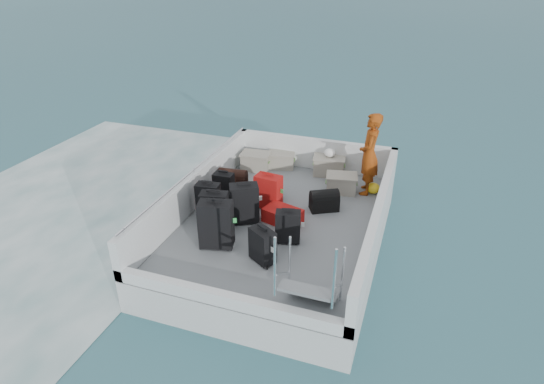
{
  "coord_description": "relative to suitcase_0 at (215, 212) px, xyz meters",
  "views": [
    {
      "loc": [
        2.2,
        -6.82,
        4.98
      ],
      "look_at": [
        -0.28,
        0.3,
        1.0
      ],
      "focal_mm": 30.0,
      "sensor_mm": 36.0,
      "label": 1
    }
  ],
  "objects": [
    {
      "name": "passenger",
      "position": [
        2.29,
        2.32,
        0.47
      ],
      "size": [
        0.45,
        0.65,
        1.67
      ],
      "primitive_type": "imported",
      "rotation": [
        0.0,
        0.0,
        -1.49
      ],
      "color": "#C75012",
      "rests_on": "deck"
    },
    {
      "name": "crate_2",
      "position": [
        1.38,
        2.9,
        -0.17
      ],
      "size": [
        0.71,
        0.54,
        0.39
      ],
      "primitive_type": "cube",
      "rotation": [
        0.0,
        0.0,
        0.15
      ],
      "color": "gray",
      "rests_on": "deck"
    },
    {
      "name": "white_bag",
      "position": [
        1.38,
        2.9,
        0.12
      ],
      "size": [
        0.24,
        0.24,
        0.18
      ],
      "primitive_type": "ellipsoid",
      "color": "white",
      "rests_on": "crate_2"
    },
    {
      "name": "deck",
      "position": [
        0.99,
        0.7,
        -0.37
      ],
      "size": [
        3.3,
        4.7,
        0.02
      ],
      "primitive_type": "cube",
      "color": "slate",
      "rests_on": "ferry_hull"
    },
    {
      "name": "suitcase_4",
      "position": [
        0.39,
        0.42,
        0.01
      ],
      "size": [
        0.59,
        0.5,
        0.74
      ],
      "primitive_type": "cube",
      "rotation": [
        0.0,
        0.0,
        0.49
      ],
      "color": "black",
      "rests_on": "deck"
    },
    {
      "name": "duffel_1",
      "position": [
        0.49,
        1.52,
        -0.2
      ],
      "size": [
        0.51,
        0.45,
        0.32
      ],
      "primitive_type": null,
      "rotation": [
        0.0,
        0.0,
        -0.45
      ],
      "color": "black",
      "rests_on": "deck"
    },
    {
      "name": "suitcase_1",
      "position": [
        -0.33,
        0.42,
        -0.04
      ],
      "size": [
        0.46,
        0.29,
        0.65
      ],
      "primitive_type": "cube",
      "rotation": [
        0.0,
        0.0,
        0.11
      ],
      "color": "black",
      "rests_on": "deck"
    },
    {
      "name": "duffel_2",
      "position": [
        1.65,
        1.33,
        -0.2
      ],
      "size": [
        0.61,
        0.52,
        0.32
      ],
      "primitive_type": null,
      "rotation": [
        0.0,
        0.0,
        0.5
      ],
      "color": "black",
      "rests_on": "deck"
    },
    {
      "name": "suitcase_3",
      "position": [
        0.25,
        -0.46,
        0.05
      ],
      "size": [
        0.61,
        0.44,
        0.83
      ],
      "primitive_type": "cube",
      "rotation": [
        0.0,
        0.0,
        0.23
      ],
      "color": "black",
      "rests_on": "deck"
    },
    {
      "name": "suitcase_7",
      "position": [
        1.32,
        0.06,
        -0.07
      ],
      "size": [
        0.46,
        0.33,
        0.58
      ],
      "primitive_type": "cube",
      "rotation": [
        0.0,
        0.0,
        0.24
      ],
      "color": "black",
      "rests_on": "deck"
    },
    {
      "name": "deck_fittings",
      "position": [
        1.33,
        0.38,
        0.01
      ],
      "size": [
        3.6,
        5.0,
        0.9
      ],
      "color": "white",
      "rests_on": "deck"
    },
    {
      "name": "crate_3",
      "position": [
        1.81,
        2.16,
        -0.19
      ],
      "size": [
        0.65,
        0.51,
        0.35
      ],
      "primitive_type": "cube",
      "rotation": [
        0.0,
        0.0,
        0.2
      ],
      "color": "gray",
      "rests_on": "deck"
    },
    {
      "name": "duffel_0",
      "position": [
        -0.37,
        1.6,
        -0.2
      ],
      "size": [
        0.62,
        0.36,
        0.32
      ],
      "primitive_type": null,
      "rotation": [
        0.0,
        0.0,
        0.1
      ],
      "color": "black",
      "rests_on": "deck"
    },
    {
      "name": "wake_foam",
      "position": [
        -3.81,
        0.7,
        -0.98
      ],
      "size": [
        10.0,
        10.0,
        0.0
      ],
      "primitive_type": "plane",
      "color": "white",
      "rests_on": "ground"
    },
    {
      "name": "ferry_hull",
      "position": [
        0.99,
        0.7,
        -0.68
      ],
      "size": [
        3.6,
        5.0,
        0.6
      ],
      "primitive_type": "cube",
      "color": "silver",
      "rests_on": "ground"
    },
    {
      "name": "crate_1",
      "position": [
        0.28,
        2.9,
        -0.2
      ],
      "size": [
        0.63,
        0.5,
        0.33
      ],
      "primitive_type": "cube",
      "rotation": [
        0.0,
        0.0,
        0.24
      ],
      "color": "gray",
      "rests_on": "deck"
    },
    {
      "name": "suitcase_0",
      "position": [
        0.0,
        0.0,
        0.0
      ],
      "size": [
        0.52,
        0.36,
        0.73
      ],
      "primitive_type": "cube",
      "rotation": [
        0.0,
        0.0,
        0.21
      ],
      "color": "black",
      "rests_on": "deck"
    },
    {
      "name": "suitcase_6",
      "position": [
        1.11,
        -0.61,
        -0.07
      ],
      "size": [
        0.49,
        0.44,
        0.59
      ],
      "primitive_type": "cube",
      "rotation": [
        0.0,
        0.0,
        -0.57
      ],
      "color": "black",
      "rests_on": "deck"
    },
    {
      "name": "suitcase_8",
      "position": [
        1.04,
        0.64,
        -0.23
      ],
      "size": [
        0.76,
        0.6,
        0.26
      ],
      "primitive_type": "cube",
      "rotation": [
        0.0,
        0.0,
        1.29
      ],
      "color": "#A1170C",
      "rests_on": "deck"
    },
    {
      "name": "ground",
      "position": [
        0.99,
        0.7,
        -0.98
      ],
      "size": [
        160.0,
        160.0,
        0.0
      ],
      "primitive_type": "plane",
      "color": "#163E4E",
      "rests_on": "ground"
    },
    {
      "name": "crate_0",
      "position": [
        -0.24,
        2.61,
        -0.18
      ],
      "size": [
        0.64,
        0.47,
        0.36
      ],
      "primitive_type": "cube",
      "rotation": [
        0.0,
        0.0,
        0.09
      ],
      "color": "gray",
      "rests_on": "deck"
    },
    {
      "name": "yellow_bag",
      "position": [
        2.44,
        2.32,
        -0.25
      ],
      "size": [
        0.28,
        0.26,
        0.22
      ],
      "primitive_type": "ellipsoid",
      "color": "yellow",
      "rests_on": "deck"
    },
    {
      "name": "suitcase_2",
      "position": [
        -0.32,
        1.08,
        -0.08
      ],
      "size": [
        0.39,
        0.24,
        0.56
      ],
      "primitive_type": "cube",
      "rotation": [
        0.0,
        0.0,
        0.03
      ],
      "color": "black",
      "rests_on": "deck"
    },
    {
      "name": "suitcase_5",
      "position": [
        0.62,
        1.06,
        -0.03
      ],
      "size": [
        0.52,
        0.35,
        0.67
      ],
      "primitive_type": "cube",
      "rotation": [
        0.0,
        0.0,
        -0.13
      ],
      "color": "#A1170C",
      "rests_on": "deck"
    }
  ]
}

